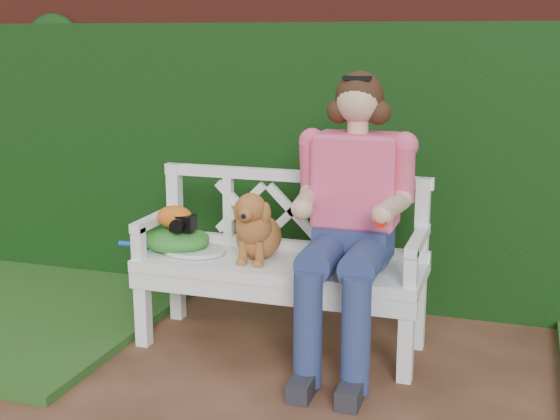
% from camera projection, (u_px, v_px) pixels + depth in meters
% --- Properties ---
extents(brick_wall, '(10.00, 0.30, 2.20)m').
position_uv_depth(brick_wall, '(381.00, 123.00, 4.61)').
color(brick_wall, maroon).
rests_on(brick_wall, ground).
extents(ivy_hedge, '(10.00, 0.18, 1.70)m').
position_uv_depth(ivy_hedge, '(373.00, 169.00, 4.47)').
color(ivy_hedge, '#163312').
rests_on(ivy_hedge, ground).
extents(garden_bench, '(1.64, 0.78, 0.48)m').
position_uv_depth(garden_bench, '(280.00, 304.00, 3.96)').
color(garden_bench, white).
rests_on(garden_bench, ground).
extents(seated_woman, '(0.82, 0.96, 1.46)m').
position_uv_depth(seated_woman, '(353.00, 220.00, 3.71)').
color(seated_woman, '#F25457').
rests_on(seated_woman, ground).
extents(dog, '(0.33, 0.39, 0.38)m').
position_uv_depth(dog, '(257.00, 225.00, 3.87)').
color(dog, olive).
rests_on(dog, garden_bench).
extents(tennis_racket, '(0.69, 0.38, 0.03)m').
position_uv_depth(tennis_racket, '(189.00, 250.00, 4.04)').
color(tennis_racket, white).
rests_on(tennis_racket, garden_bench).
extents(green_bag, '(0.40, 0.32, 0.13)m').
position_uv_depth(green_bag, '(176.00, 240.00, 4.06)').
color(green_bag, '#206E2D').
rests_on(green_bag, garden_bench).
extents(camera_item, '(0.13, 0.10, 0.08)m').
position_uv_depth(camera_item, '(183.00, 223.00, 4.00)').
color(camera_item, black).
rests_on(camera_item, green_bag).
extents(baseball_glove, '(0.20, 0.15, 0.13)m').
position_uv_depth(baseball_glove, '(175.00, 217.00, 4.03)').
color(baseball_glove, '#D45F15').
rests_on(baseball_glove, green_bag).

